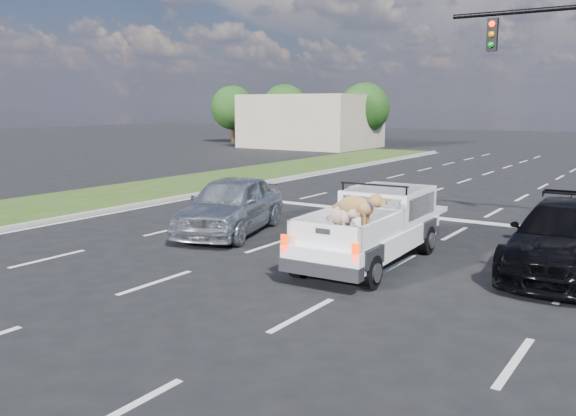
# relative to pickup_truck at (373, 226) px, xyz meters

# --- Properties ---
(ground) EXTENTS (160.00, 160.00, 0.00)m
(ground) POSITION_rel_pickup_truck_xyz_m (-1.19, -3.88, -0.84)
(ground) COLOR black
(ground) RESTS_ON ground
(road_markings) EXTENTS (17.75, 60.00, 0.01)m
(road_markings) POSITION_rel_pickup_truck_xyz_m (-1.19, 2.68, -0.84)
(road_markings) COLOR silver
(road_markings) RESTS_ON ground
(grass_median_left) EXTENTS (5.00, 60.00, 0.10)m
(grass_median_left) POSITION_rel_pickup_truck_xyz_m (-12.69, 2.12, -0.79)
(grass_median_left) COLOR #233D12
(grass_median_left) RESTS_ON ground
(curb_left) EXTENTS (0.15, 60.00, 0.14)m
(curb_left) POSITION_rel_pickup_truck_xyz_m (-10.24, 2.12, -0.77)
(curb_left) COLOR #A59D97
(curb_left) RESTS_ON ground
(building_left) EXTENTS (10.00, 8.00, 4.40)m
(building_left) POSITION_rel_pickup_truck_xyz_m (-21.19, 32.12, 1.36)
(building_left) COLOR #B9A88D
(building_left) RESTS_ON ground
(tree_far_a) EXTENTS (4.20, 4.20, 5.40)m
(tree_far_a) POSITION_rel_pickup_truck_xyz_m (-31.19, 34.12, 2.45)
(tree_far_a) COLOR #332114
(tree_far_a) RESTS_ON ground
(tree_far_b) EXTENTS (4.20, 4.20, 5.40)m
(tree_far_b) POSITION_rel_pickup_truck_xyz_m (-25.19, 34.12, 2.45)
(tree_far_b) COLOR #332114
(tree_far_b) RESTS_ON ground
(tree_far_c) EXTENTS (4.20, 4.20, 5.40)m
(tree_far_c) POSITION_rel_pickup_truck_xyz_m (-17.19, 34.12, 2.45)
(tree_far_c) COLOR #332114
(tree_far_c) RESTS_ON ground
(pickup_truck) EXTENTS (1.98, 4.88, 1.80)m
(pickup_truck) POSITION_rel_pickup_truck_xyz_m (0.00, 0.00, 0.00)
(pickup_truck) COLOR black
(pickup_truck) RESTS_ON ground
(silver_sedan) EXTENTS (3.12, 5.04, 1.60)m
(silver_sedan) POSITION_rel_pickup_truck_xyz_m (-4.73, 0.79, -0.04)
(silver_sedan) COLOR silver
(silver_sedan) RESTS_ON ground
(black_coupe) EXTENTS (2.27, 5.25, 1.51)m
(black_coupe) POSITION_rel_pickup_truck_xyz_m (3.81, 1.47, -0.09)
(black_coupe) COLOR black
(black_coupe) RESTS_ON ground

